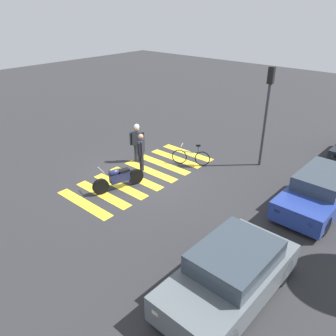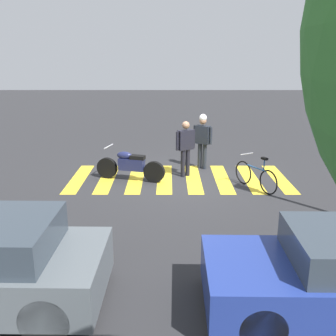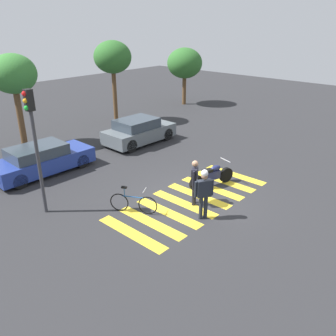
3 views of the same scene
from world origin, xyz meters
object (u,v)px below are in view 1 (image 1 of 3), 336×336
(officer_by_motorcycle, at_px, (141,150))
(leaning_bicycle, at_px, (191,157))
(officer_on_foot, at_px, (137,140))
(traffic_light_pole, at_px, (268,102))
(police_motorcycle, at_px, (119,178))
(car_grey_coupe, at_px, (230,274))
(car_blue_hatchback, at_px, (320,190))

(officer_by_motorcycle, bearing_deg, leaning_bicycle, 148.12)
(officer_on_foot, height_order, traffic_light_pole, traffic_light_pole)
(police_motorcycle, height_order, leaning_bicycle, police_motorcycle)
(police_motorcycle, relative_size, car_grey_coupe, 0.52)
(car_grey_coupe, xyz_separation_m, traffic_light_pole, (-7.63, -3.07, 2.28))
(police_motorcycle, xyz_separation_m, traffic_light_pole, (-5.81, 3.23, 2.51))
(officer_on_foot, bearing_deg, leaning_bicycle, 123.03)
(leaning_bicycle, distance_m, officer_on_foot, 2.61)
(car_blue_hatchback, bearing_deg, officer_on_foot, -77.76)
(car_blue_hatchback, bearing_deg, officer_by_motorcycle, -71.63)
(police_motorcycle, distance_m, officer_by_motorcycle, 1.85)
(police_motorcycle, relative_size, car_blue_hatchback, 0.48)
(officer_by_motorcycle, bearing_deg, police_motorcycle, 13.60)
(officer_by_motorcycle, bearing_deg, car_grey_coupe, 62.28)
(officer_on_foot, bearing_deg, traffic_light_pole, 127.67)
(officer_by_motorcycle, height_order, car_blue_hatchback, officer_by_motorcycle)
(traffic_light_pole, bearing_deg, leaning_bicycle, -48.69)
(car_grey_coupe, bearing_deg, officer_by_motorcycle, -117.72)
(police_motorcycle, height_order, officer_on_foot, officer_on_foot)
(car_grey_coupe, distance_m, traffic_light_pole, 8.53)
(officer_on_foot, distance_m, car_grey_coupe, 8.66)
(police_motorcycle, distance_m, car_grey_coupe, 6.56)
(car_blue_hatchback, height_order, traffic_light_pole, traffic_light_pole)
(officer_by_motorcycle, distance_m, car_grey_coupe, 7.59)
(leaning_bicycle, relative_size, car_grey_coupe, 0.38)
(police_motorcycle, xyz_separation_m, leaning_bicycle, (-3.69, 0.82, -0.08))
(officer_on_foot, relative_size, car_grey_coupe, 0.45)
(leaning_bicycle, bearing_deg, car_blue_hatchback, 93.23)
(officer_by_motorcycle, bearing_deg, traffic_light_pole, 138.37)
(car_blue_hatchback, distance_m, car_grey_coupe, 5.83)
(car_blue_hatchback, bearing_deg, traffic_light_pole, -118.71)
(leaning_bicycle, relative_size, officer_on_foot, 0.84)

